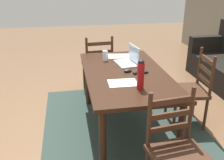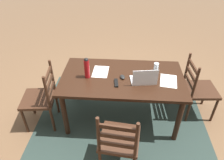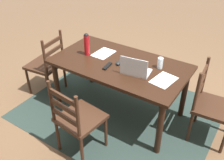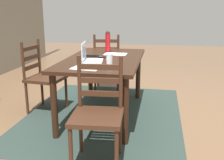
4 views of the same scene
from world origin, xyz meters
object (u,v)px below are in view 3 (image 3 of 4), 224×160
Objects in this scene: laptop at (135,69)px; tv_remote at (107,66)px; water_bottle at (87,44)px; computer_mouse at (119,63)px; chair_right_far at (47,65)px; chair_far_head at (78,119)px; dining_table at (119,69)px; drinking_glass at (160,63)px; chair_left_near at (211,105)px.

laptop is 2.05× the size of tv_remote.
water_bottle is 0.49m from computer_mouse.
chair_far_head is at bearing 149.71° from chair_right_far.
dining_table is at bearing -22.34° from laptop.
water_bottle is 0.95m from drinking_glass.
laptop is at bearing -178.84° from tv_remote.
chair_left_near is at bearing -172.14° from water_bottle.
chair_left_near is 7.21× the size of drinking_glass.
dining_table is 0.33m from laptop.
dining_table is 12.56× the size of drinking_glass.
chair_right_far is at bearing -30.29° from chair_far_head.
computer_mouse is (-1.12, -0.15, 0.31)m from chair_right_far.
laptop reaches higher than tv_remote.
drinking_glass reaches higher than dining_table.
computer_mouse is at bearing 98.68° from dining_table.
tv_remote is at bearing 15.80° from chair_left_near.
drinking_glass is at bearing -167.71° from water_bottle.
chair_right_far and chair_left_near have the same top height.
chair_right_far reaches higher than tv_remote.
chair_right_far is 0.80m from water_bottle.
chair_left_near reaches higher than dining_table.
dining_table is 4.75× the size of laptop.
chair_far_head is at bearing 120.44° from water_bottle.
laptop reaches higher than computer_mouse.
water_bottle reaches higher than tv_remote.
dining_table is at bearing 9.13° from chair_left_near.
chair_left_near is at bearing -138.07° from chair_far_head.
water_bottle is (0.46, -0.79, 0.44)m from chair_far_head.
drinking_glass is (-0.46, -0.99, 0.36)m from chair_far_head.
computer_mouse is 0.59× the size of tv_remote.
dining_table is 0.11m from computer_mouse.
chair_left_near is at bearing -160.77° from laptop.
chair_right_far is 1.08m from tv_remote.
laptop is 3.48× the size of computer_mouse.
dining_table is 0.53m from water_bottle.
laptop reaches higher than chair_far_head.
dining_table is at bearing -121.58° from tv_remote.
laptop is (-0.28, 0.11, 0.15)m from dining_table.
drinking_glass is 1.32× the size of computer_mouse.
tv_remote is (0.35, 0.04, -0.05)m from laptop.
dining_table is 5.64× the size of water_bottle.
dining_table is 0.51m from drinking_glass.
chair_far_head reaches higher than dining_table.
chair_right_far reaches higher than computer_mouse.
chair_far_head and chair_right_far have the same top height.
laptop reaches higher than chair_left_near.
water_bottle reaches higher than drinking_glass.
chair_left_near is at bearing -170.87° from dining_table.
dining_table is 0.85m from chair_far_head.
dining_table is 16.55× the size of computer_mouse.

